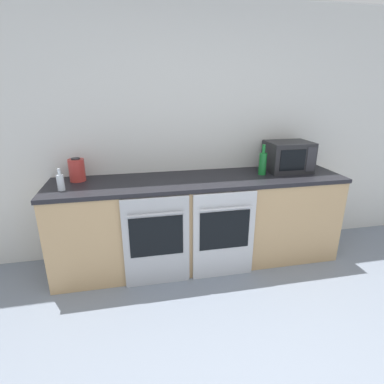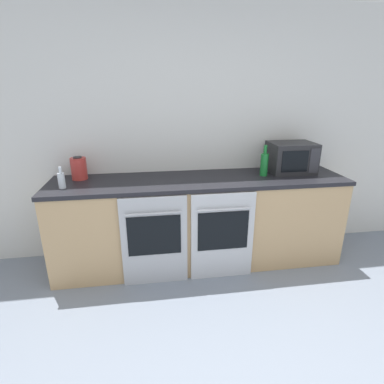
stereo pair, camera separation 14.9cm
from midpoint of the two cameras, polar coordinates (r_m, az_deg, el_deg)
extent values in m
cube|color=silver|center=(3.25, -1.23, 10.71)|extent=(10.00, 0.06, 2.60)
cube|color=tan|center=(3.16, 0.05, -5.82)|extent=(2.92, 0.65, 0.89)
cube|color=black|center=(2.99, 0.05, 2.24)|extent=(2.94, 0.68, 0.04)
cube|color=#A8AAAF|center=(2.81, -8.28, -9.54)|extent=(0.61, 0.03, 0.88)
cube|color=black|center=(2.76, -8.32, -8.43)|extent=(0.48, 0.01, 0.39)
cylinder|color=#A8AAAF|center=(2.64, -8.53, -4.26)|extent=(0.50, 0.02, 0.02)
cube|color=#B7BABF|center=(2.90, 4.61, -8.38)|extent=(0.61, 0.03, 0.88)
cube|color=black|center=(2.85, 4.75, -7.29)|extent=(0.48, 0.01, 0.39)
cylinder|color=#B7BABF|center=(2.74, 5.01, -3.21)|extent=(0.50, 0.02, 0.02)
cube|color=#232326|center=(3.37, 16.61, 6.51)|extent=(0.46, 0.35, 0.32)
cube|color=black|center=(3.20, 17.40, 5.78)|extent=(0.28, 0.01, 0.22)
cube|color=#2D2D33|center=(3.30, 20.58, 5.84)|extent=(0.10, 0.01, 0.25)
cylinder|color=silver|center=(2.89, -25.12, 1.62)|extent=(0.06, 0.06, 0.14)
cylinder|color=silver|center=(2.87, -25.40, 3.49)|extent=(0.03, 0.03, 0.06)
cylinder|color=#19722D|center=(3.17, 11.98, 5.27)|extent=(0.08, 0.08, 0.23)
cylinder|color=#19722D|center=(3.13, 12.18, 8.05)|extent=(0.03, 0.03, 0.09)
cylinder|color=#B2332D|center=(3.12, -22.37, 3.87)|extent=(0.15, 0.15, 0.21)
cylinder|color=#262628|center=(3.09, -22.63, 5.88)|extent=(0.08, 0.08, 0.01)
camera|label=1|loc=(0.07, -91.42, -0.50)|focal=28.00mm
camera|label=2|loc=(0.07, 88.58, 0.50)|focal=28.00mm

